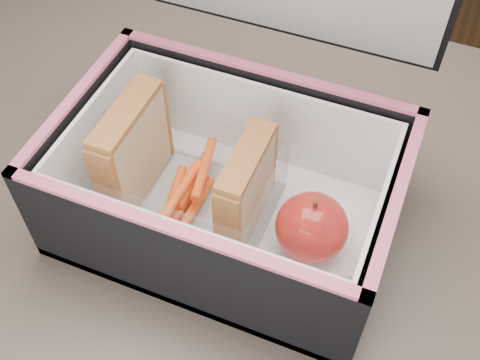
% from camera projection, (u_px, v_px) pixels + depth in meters
% --- Properties ---
extents(kitchen_table, '(1.20, 0.80, 0.75)m').
position_uv_depth(kitchen_table, '(289.00, 291.00, 0.69)').
color(kitchen_table, brown).
rests_on(kitchen_table, ground).
extents(lunch_bag, '(0.33, 0.29, 0.32)m').
position_uv_depth(lunch_bag, '(229.00, 177.00, 0.59)').
color(lunch_bag, black).
rests_on(lunch_bag, kitchen_table).
extents(plastic_tub, '(0.17, 0.12, 0.07)m').
position_uv_depth(plastic_tub, '(190.00, 183.00, 0.61)').
color(plastic_tub, white).
rests_on(plastic_tub, lunch_bag).
extents(sandwich_left, '(0.03, 0.10, 0.11)m').
position_uv_depth(sandwich_left, '(133.00, 150.00, 0.60)').
color(sandwich_left, tan).
rests_on(sandwich_left, plastic_tub).
extents(sandwich_right, '(0.03, 0.09, 0.10)m').
position_uv_depth(sandwich_right, '(246.00, 189.00, 0.58)').
color(sandwich_right, tan).
rests_on(sandwich_right, plastic_tub).
extents(carrot_sticks, '(0.04, 0.12, 0.03)m').
position_uv_depth(carrot_sticks, '(188.00, 191.00, 0.62)').
color(carrot_sticks, '#FB511A').
rests_on(carrot_sticks, plastic_tub).
extents(paper_napkin, '(0.09, 0.09, 0.01)m').
position_uv_depth(paper_napkin, '(317.00, 243.00, 0.60)').
color(paper_napkin, white).
rests_on(paper_napkin, lunch_bag).
extents(red_apple, '(0.08, 0.08, 0.07)m').
position_uv_depth(red_apple, '(312.00, 227.00, 0.57)').
color(red_apple, maroon).
rests_on(red_apple, paper_napkin).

